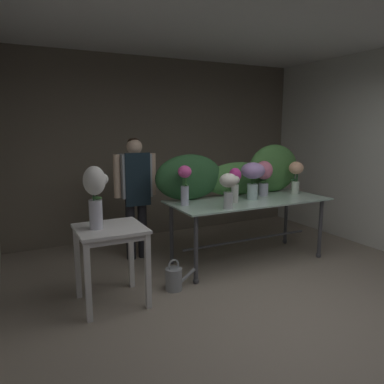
{
  "coord_description": "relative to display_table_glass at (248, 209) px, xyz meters",
  "views": [
    {
      "loc": [
        -2.22,
        -2.27,
        1.74
      ],
      "look_at": [
        -0.37,
        1.41,
        1.0
      ],
      "focal_mm": 34.36,
      "sensor_mm": 36.0,
      "label": 1
    }
  ],
  "objects": [
    {
      "name": "vase_white_roses_tall",
      "position": [
        -2.0,
        -0.36,
        0.44
      ],
      "size": [
        0.24,
        0.21,
        0.6
      ],
      "color": "silver",
      "rests_on": "side_table_white"
    },
    {
      "name": "vase_lilac_peonies",
      "position": [
        0.05,
        -0.01,
        0.43
      ],
      "size": [
        0.32,
        0.3,
        0.47
      ],
      "color": "silver",
      "rests_on": "display_table_glass"
    },
    {
      "name": "ceiling_slab",
      "position": [
        -0.49,
        0.13,
        2.15
      ],
      "size": [
        5.07,
        3.4,
        0.12
      ],
      "primitive_type": "cube",
      "color": "silver",
      "rests_on": "wall_back"
    },
    {
      "name": "wall_right",
      "position": [
        1.99,
        0.13,
        0.69
      ],
      "size": [
        0.12,
        3.4,
        2.78
      ],
      "primitive_type": "cube",
      "color": "silver",
      "rests_on": "ground"
    },
    {
      "name": "vase_fuchsia_stock",
      "position": [
        -0.88,
        0.05,
        0.4
      ],
      "size": [
        0.17,
        0.17,
        0.47
      ],
      "color": "silver",
      "rests_on": "display_table_glass"
    },
    {
      "name": "florist",
      "position": [
        -1.26,
        0.74,
        0.28
      ],
      "size": [
        0.57,
        0.24,
        1.59
      ],
      "color": "#232328",
      "rests_on": "ground"
    },
    {
      "name": "side_table_white",
      "position": [
        -1.88,
        -0.36,
        -0.03
      ],
      "size": [
        0.64,
        0.61,
        0.78
      ],
      "color": "white",
      "rests_on": "ground"
    },
    {
      "name": "vase_magenta_freesia",
      "position": [
        -0.26,
        -0.08,
        0.36
      ],
      "size": [
        0.15,
        0.15,
        0.43
      ],
      "color": "silver",
      "rests_on": "display_table_glass"
    },
    {
      "name": "vase_ivory_dahlias",
      "position": [
        -0.52,
        -0.34,
        0.38
      ],
      "size": [
        0.23,
        0.21,
        0.41
      ],
      "color": "silver",
      "rests_on": "display_table_glass"
    },
    {
      "name": "vase_rosy_hydrangea",
      "position": [
        0.33,
        0.14,
        0.41
      ],
      "size": [
        0.26,
        0.24,
        0.47
      ],
      "color": "silver",
      "rests_on": "display_table_glass"
    },
    {
      "name": "ground_plane",
      "position": [
        -0.49,
        0.13,
        -0.7
      ],
      "size": [
        7.21,
        7.21,
        0.0
      ],
      "primitive_type": "plane",
      "color": "gray"
    },
    {
      "name": "foliage_backdrop",
      "position": [
        0.01,
        0.32,
        0.41
      ],
      "size": [
        2.2,
        0.3,
        0.67
      ],
      "color": "#28562D",
      "rests_on": "display_table_glass"
    },
    {
      "name": "wall_back",
      "position": [
        -0.49,
        1.76,
        0.69
      ],
      "size": [
        4.95,
        0.12,
        2.78
      ],
      "primitive_type": "cube",
      "color": "#706656",
      "rests_on": "ground"
    },
    {
      "name": "watering_can",
      "position": [
        -1.21,
        -0.37,
        -0.57
      ],
      "size": [
        0.35,
        0.18,
        0.34
      ],
      "color": "#999EA3",
      "rests_on": "ground"
    },
    {
      "name": "display_table_glass",
      "position": [
        0.0,
        0.0,
        0.0
      ],
      "size": [
        2.06,
        0.88,
        0.82
      ],
      "color": "silver",
      "rests_on": "ground"
    },
    {
      "name": "vase_peach_roses",
      "position": [
        0.8,
        0.03,
        0.41
      ],
      "size": [
        0.22,
        0.2,
        0.45
      ],
      "color": "silver",
      "rests_on": "display_table_glass"
    }
  ]
}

